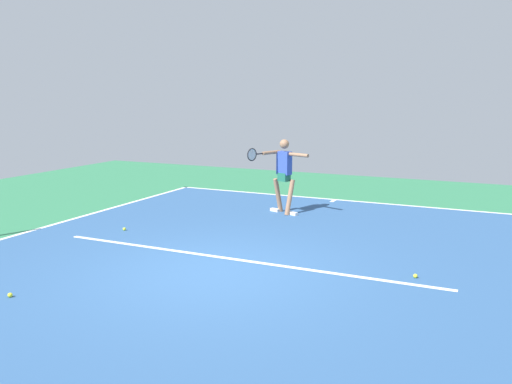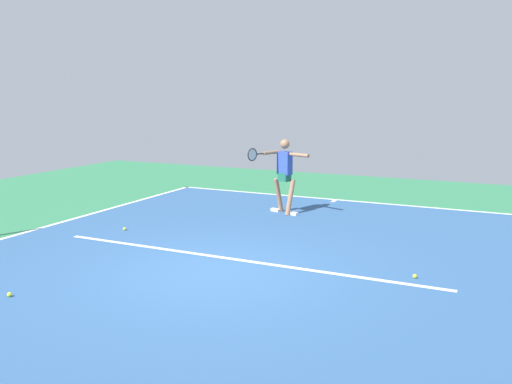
{
  "view_description": "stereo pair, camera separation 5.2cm",
  "coord_description": "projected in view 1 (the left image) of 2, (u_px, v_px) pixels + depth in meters",
  "views": [
    {
      "loc": [
        -4.04,
        7.12,
        2.75
      ],
      "look_at": [
        0.31,
        -2.24,
        0.9
      ],
      "focal_mm": 37.67,
      "sensor_mm": 36.0,
      "label": 1
    },
    {
      "loc": [
        -4.09,
        7.09,
        2.75
      ],
      "look_at": [
        0.31,
        -2.24,
        0.9
      ],
      "focal_mm": 37.67,
      "sensor_mm": 36.0,
      "label": 2
    }
  ],
  "objects": [
    {
      "name": "tennis_ball_near_service_line",
      "position": [
        415.0,
        276.0,
        8.22
      ],
      "size": [
        0.07,
        0.07,
        0.07
      ],
      "primitive_type": "sphere",
      "color": "yellow",
      "rests_on": "ground_plane"
    },
    {
      "name": "court_line_service",
      "position": [
        235.0,
        259.0,
        9.16
      ],
      "size": [
        7.16,
        0.1,
        0.01
      ],
      "primitive_type": "cube",
      "color": "white",
      "rests_on": "ground_plane"
    },
    {
      "name": "court_line_baseline_near",
      "position": [
        335.0,
        200.0,
        14.43
      ],
      "size": [
        9.55,
        0.1,
        0.01
      ],
      "primitive_type": "cube",
      "color": "white",
      "rests_on": "ground_plane"
    },
    {
      "name": "court_line_sideline_right",
      "position": [
        3.0,
        239.0,
        10.47
      ],
      "size": [
        0.1,
        13.35,
        0.01
      ],
      "primitive_type": "cube",
      "color": "white",
      "rests_on": "ground_plane"
    },
    {
      "name": "tennis_ball_near_player",
      "position": [
        10.0,
        295.0,
        7.43
      ],
      "size": [
        0.07,
        0.07,
        0.07
      ],
      "primitive_type": "sphere",
      "color": "yellow",
      "rests_on": "ground_plane"
    },
    {
      "name": "tennis_ball_by_sideline",
      "position": [
        124.0,
        229.0,
        11.11
      ],
      "size": [
        0.07,
        0.07,
        0.07
      ],
      "primitive_type": "sphere",
      "color": "#CCE033",
      "rests_on": "ground_plane"
    },
    {
      "name": "ground_plane",
      "position": [
        214.0,
        272.0,
        8.51
      ],
      "size": [
        22.45,
        22.45,
        0.0
      ],
      "primitive_type": "plane",
      "color": "#2D754C"
    },
    {
      "name": "court_line_centre_mark",
      "position": [
        333.0,
        201.0,
        14.25
      ],
      "size": [
        0.1,
        0.3,
        0.01
      ],
      "primitive_type": "cube",
      "color": "white",
      "rests_on": "ground_plane"
    },
    {
      "name": "tennis_player",
      "position": [
        283.0,
        171.0,
        12.56
      ],
      "size": [
        1.21,
        1.15,
        1.77
      ],
      "rotation": [
        0.0,
        0.0,
        -0.34
      ],
      "color": "#9E7051",
      "rests_on": "ground_plane"
    },
    {
      "name": "court_surface",
      "position": [
        214.0,
        272.0,
        8.51
      ],
      "size": [
        9.55,
        13.35,
        0.0
      ],
      "primitive_type": "cube",
      "color": "#2D5484",
      "rests_on": "ground_plane"
    }
  ]
}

